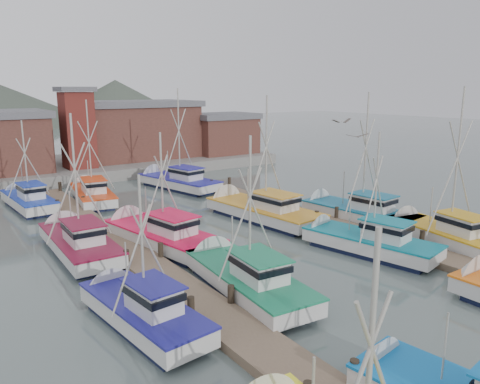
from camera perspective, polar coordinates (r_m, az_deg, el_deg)
ground at (r=26.15m, az=7.48°, el=-9.12°), size 260.00×260.00×0.00m
dock_left at (r=25.61m, az=-10.70°, el=-9.19°), size 2.30×46.00×1.50m
dock_right at (r=33.48m, az=11.67°, el=-4.01°), size 2.30×46.00×1.50m
quay at (r=57.93m, az=-18.06°, el=2.99°), size 44.00×16.00×1.20m
shed_center at (r=59.45m, az=-12.77°, el=7.50°), size 14.84×9.54×6.90m
shed_right at (r=61.98m, az=-2.15°, el=7.21°), size 8.48×6.36×5.20m
lookout_tower at (r=52.98m, az=-19.19°, el=7.48°), size 3.60×3.60×8.50m
boat_4 at (r=23.03m, az=0.27°, el=-10.26°), size 3.54×9.17×8.32m
boat_5 at (r=28.98m, az=14.69°, el=-5.82°), size 4.26×8.85×7.93m
boat_6 at (r=20.36m, az=-12.32°, el=-13.77°), size 3.11×7.93×6.98m
boat_7 at (r=32.07m, az=23.26°, el=-4.64°), size 4.09×8.89×10.43m
boat_8 at (r=29.82m, az=-10.12°, el=-5.07°), size 4.54×9.84×7.92m
boat_9 at (r=35.11m, az=2.21°, el=-2.18°), size 4.29×10.57×10.09m
boat_10 at (r=29.62m, az=-19.23°, el=-5.70°), size 3.73×9.15×9.04m
boat_11 at (r=35.57m, az=13.68°, el=-2.33°), size 4.08×9.49×10.16m
boat_12 at (r=42.49m, az=-17.67°, el=-0.17°), size 3.93×9.02×9.41m
boat_13 at (r=46.31m, az=-7.91°, el=1.33°), size 4.92×10.17×10.50m
boat_14 at (r=41.95m, az=-24.51°, el=-0.88°), size 3.23×8.37×7.81m
gull_near at (r=23.73m, az=12.27°, el=8.41°), size 1.54×0.66×0.24m
gull_far at (r=26.37m, az=14.13°, el=6.62°), size 1.55×0.66×0.24m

